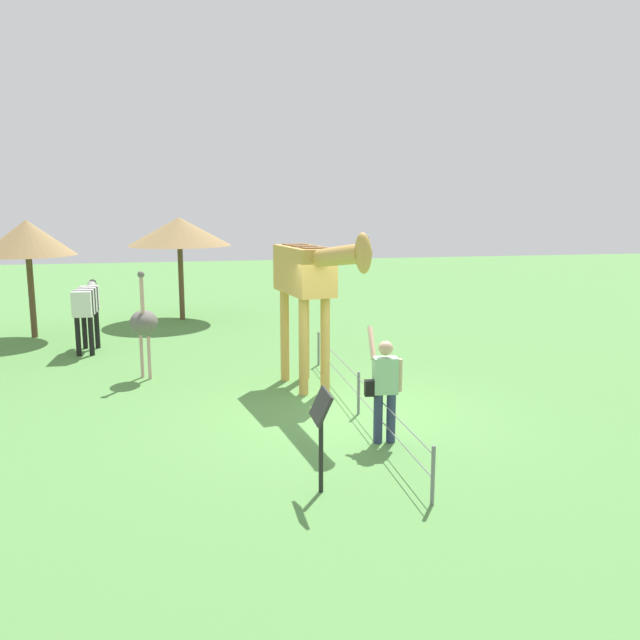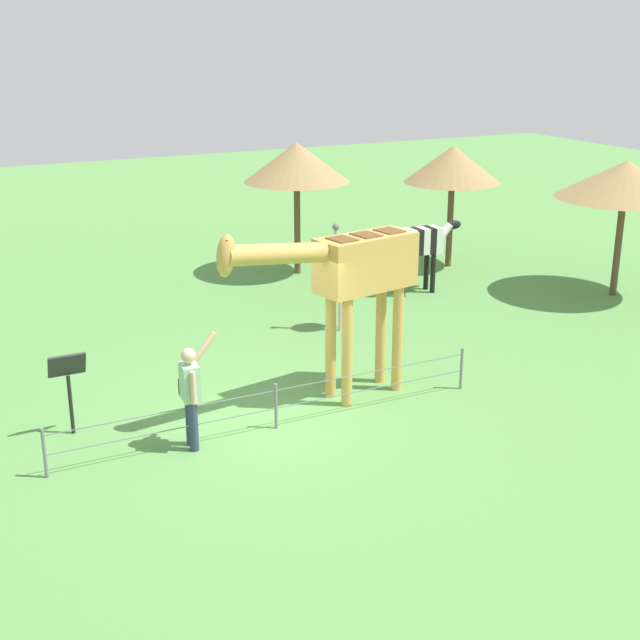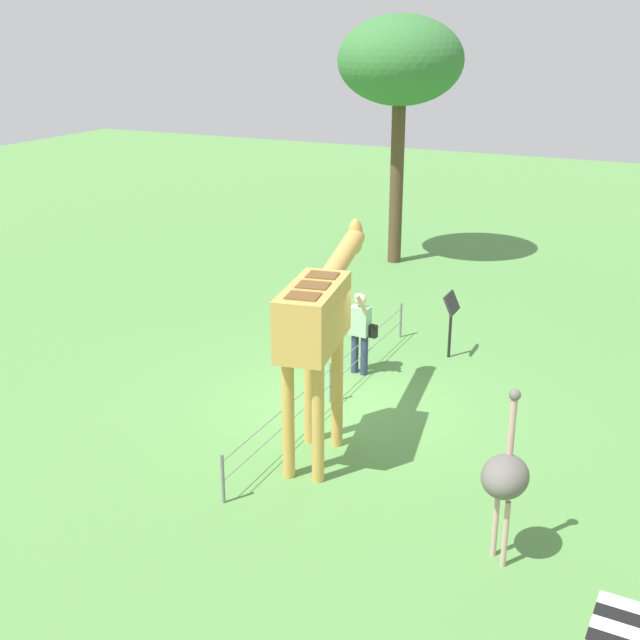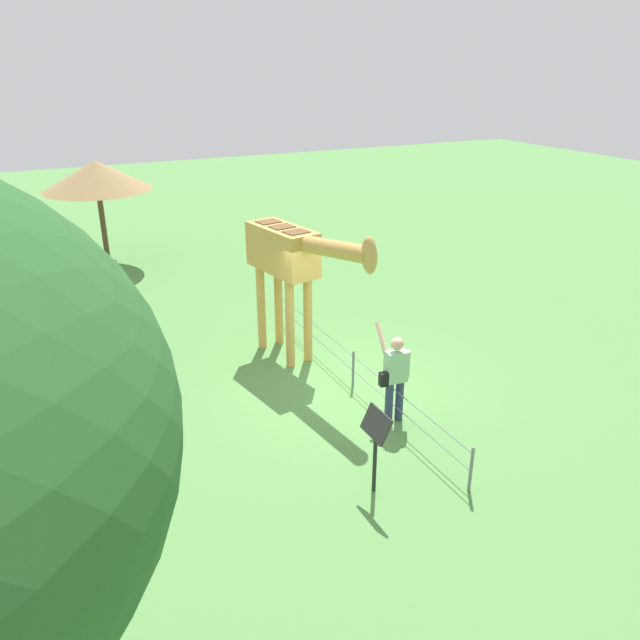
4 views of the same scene
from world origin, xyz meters
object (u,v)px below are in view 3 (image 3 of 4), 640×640
ostrich (505,477)px  tree_northeast (400,63)px  visitor (360,329)px  giraffe (319,318)px  info_sign (451,312)px

ostrich → tree_northeast: tree_northeast is taller
ostrich → visitor: bearing=39.8°
giraffe → tree_northeast: (10.54, 2.73, 3.11)m
ostrich → tree_northeast: (12.05, 5.91, 4.11)m
giraffe → ostrich: 3.65m
tree_northeast → visitor: bearing=-164.1°
giraffe → info_sign: bearing=-8.8°
info_sign → visitor: bearing=139.7°
tree_northeast → giraffe: bearing=-165.5°
giraffe → ostrich: (-1.51, -3.17, -1.00)m
giraffe → visitor: giraffe is taller
ostrich → tree_northeast: size_ratio=0.35×
visitor → ostrich: 5.87m
ostrich → info_sign: ostrich is taller
visitor → tree_northeast: tree_northeast is taller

